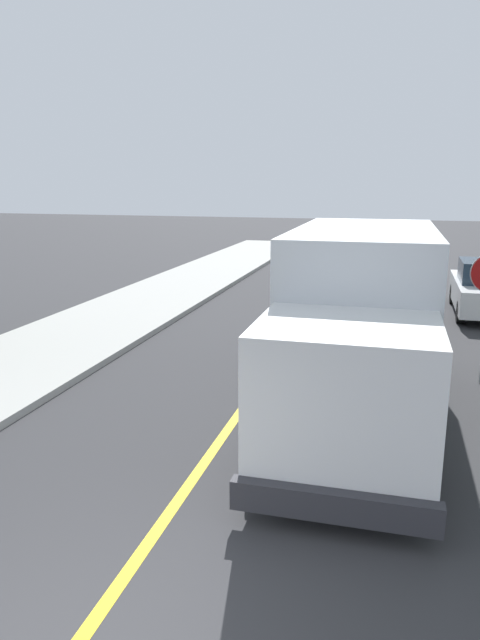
# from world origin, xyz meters

# --- Properties ---
(centre_line_yellow) EXTENTS (0.16, 56.00, 0.01)m
(centre_line_yellow) POSITION_xyz_m (0.00, 10.00, 0.00)
(centre_line_yellow) COLOR gold
(centre_line_yellow) RESTS_ON ground
(box_truck) EXTENTS (2.46, 7.20, 3.20)m
(box_truck) POSITION_xyz_m (1.98, 6.46, 1.77)
(box_truck) COLOR silver
(box_truck) RESTS_ON ground
(parked_car_near) EXTENTS (1.80, 4.40, 1.67)m
(parked_car_near) POSITION_xyz_m (2.09, 12.43, 0.79)
(parked_car_near) COLOR black
(parked_car_near) RESTS_ON ground
(parked_car_mid) EXTENTS (1.93, 4.45, 1.67)m
(parked_car_mid) POSITION_xyz_m (1.66, 18.11, 0.79)
(parked_car_mid) COLOR #4C564C
(parked_car_mid) RESTS_ON ground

